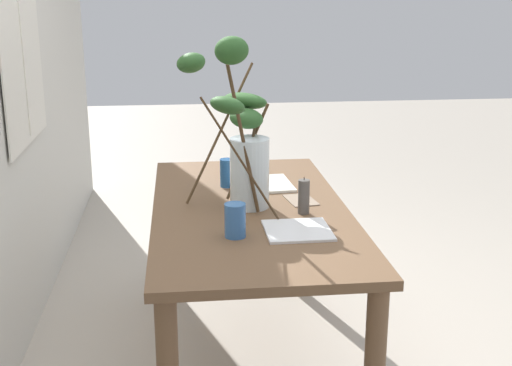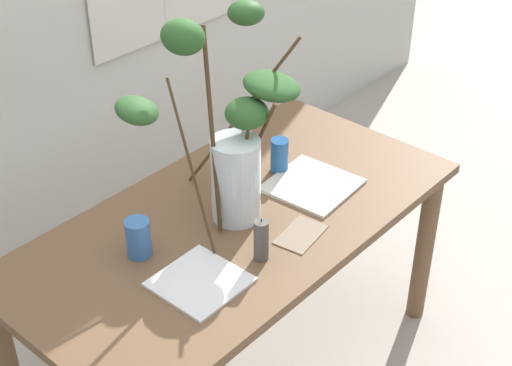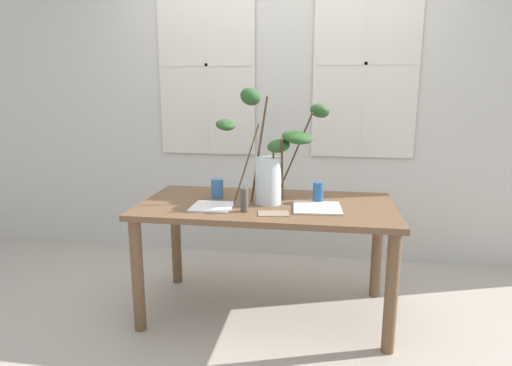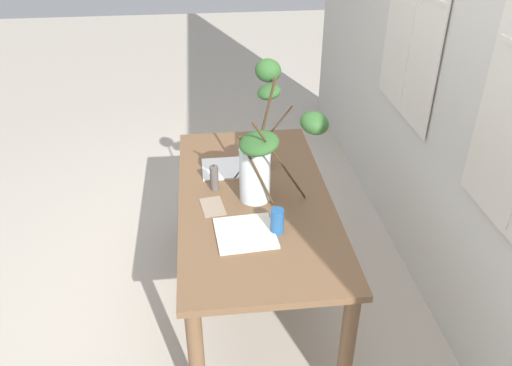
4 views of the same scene
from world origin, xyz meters
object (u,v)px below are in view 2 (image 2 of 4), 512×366
object	(u,v)px
drinking_glass_blue_right	(280,156)
pillar_candle	(261,240)
vase_with_branches	(233,135)
drinking_glass_blue_left	(138,238)
plate_square_right	(312,185)
plate_square_left	(200,282)
dining_table	(236,242)

from	to	relation	value
drinking_glass_blue_right	pillar_candle	distance (m)	0.50
vase_with_branches	pillar_candle	distance (m)	0.35
drinking_glass_blue_left	vase_with_branches	bearing A→B (deg)	-8.93
plate_square_right	pillar_candle	size ratio (longest dim) A/B	1.84
vase_with_branches	drinking_glass_blue_right	distance (m)	0.36
vase_with_branches	drinking_glass_blue_left	size ratio (longest dim) A/B	6.11
vase_with_branches	plate_square_left	world-z (taller)	vase_with_branches
pillar_candle	drinking_glass_blue_right	bearing A→B (deg)	33.60
drinking_glass_blue_left	plate_square_right	size ratio (longest dim) A/B	0.45
vase_with_branches	plate_square_left	distance (m)	0.48
vase_with_branches	dining_table	bearing A→B (deg)	-135.02
plate_square_left	pillar_candle	size ratio (longest dim) A/B	1.60
vase_with_branches	pillar_candle	world-z (taller)	vase_with_branches
drinking_glass_blue_left	pillar_candle	size ratio (longest dim) A/B	0.83
pillar_candle	vase_with_branches	bearing A→B (deg)	60.22
dining_table	plate_square_right	xyz separation A→B (m)	(0.31, -0.08, 0.11)
dining_table	vase_with_branches	world-z (taller)	vase_with_branches
drinking_glass_blue_left	pillar_candle	distance (m)	0.38
plate_square_left	plate_square_right	size ratio (longest dim) A/B	0.87
plate_square_right	dining_table	bearing A→B (deg)	165.53
vase_with_branches	drinking_glass_blue_right	bearing A→B (deg)	8.22
dining_table	pillar_candle	xyz separation A→B (m)	(-0.11, -0.21, 0.18)
drinking_glass_blue_right	vase_with_branches	bearing A→B (deg)	-171.78
dining_table	drinking_glass_blue_left	world-z (taller)	drinking_glass_blue_left
dining_table	pillar_candle	world-z (taller)	pillar_candle
dining_table	drinking_glass_blue_left	size ratio (longest dim) A/B	12.49
plate_square_left	plate_square_right	xyz separation A→B (m)	(0.62, 0.07, 0.00)
vase_with_branches	pillar_candle	xyz separation A→B (m)	(-0.14, -0.24, -0.22)
plate_square_right	pillar_candle	xyz separation A→B (m)	(-0.42, -0.13, 0.06)
vase_with_branches	drinking_glass_blue_right	world-z (taller)	vase_with_branches
dining_table	vase_with_branches	bearing A→B (deg)	44.98
drinking_glass_blue_right	plate_square_left	size ratio (longest dim) A/B	0.53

